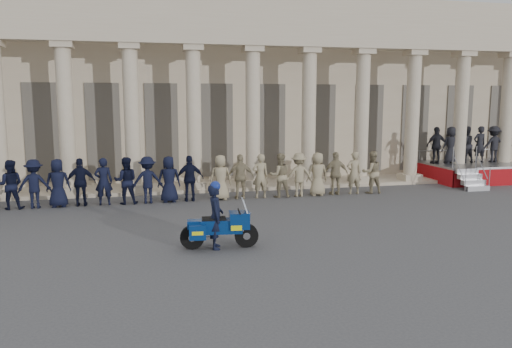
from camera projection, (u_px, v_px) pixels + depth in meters
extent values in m
plane|color=#424245|center=(269.00, 238.00, 14.50)|extent=(90.00, 90.00, 0.00)
cube|color=tan|center=(204.00, 91.00, 28.31)|extent=(40.00, 10.00, 9.00)
cube|color=tan|center=(222.00, 186.00, 22.98)|extent=(40.00, 2.60, 0.15)
cube|color=tan|center=(223.00, 34.00, 21.22)|extent=(35.80, 1.00, 1.00)
cube|color=tan|center=(223.00, 7.00, 21.06)|extent=(35.80, 1.00, 1.20)
cube|color=tan|center=(2.00, 192.00, 20.17)|extent=(0.90, 0.90, 0.30)
cube|color=tan|center=(70.00, 189.00, 20.75)|extent=(0.90, 0.90, 0.30)
cylinder|color=tan|center=(66.00, 118.00, 20.31)|extent=(0.64, 0.64, 5.60)
cube|color=tan|center=(62.00, 45.00, 19.88)|extent=(0.85, 0.85, 0.24)
cube|color=tan|center=(134.00, 187.00, 21.32)|extent=(0.90, 0.90, 0.30)
cylinder|color=tan|center=(132.00, 118.00, 20.88)|extent=(0.64, 0.64, 5.60)
cube|color=tan|center=(129.00, 46.00, 20.46)|extent=(0.85, 0.85, 0.24)
cube|color=tan|center=(195.00, 185.00, 21.89)|extent=(0.90, 0.90, 0.30)
cylinder|color=tan|center=(194.00, 117.00, 21.46)|extent=(0.64, 0.64, 5.60)
cube|color=tan|center=(193.00, 48.00, 21.03)|extent=(0.85, 0.85, 0.24)
cube|color=tan|center=(253.00, 183.00, 22.46)|extent=(0.90, 0.90, 0.30)
cylinder|color=tan|center=(253.00, 117.00, 22.03)|extent=(0.64, 0.64, 5.60)
cube|color=tan|center=(253.00, 49.00, 21.60)|extent=(0.85, 0.85, 0.24)
cube|color=tan|center=(308.00, 181.00, 23.03)|extent=(0.90, 0.90, 0.30)
cylinder|color=tan|center=(309.00, 116.00, 22.60)|extent=(0.64, 0.64, 5.60)
cube|color=tan|center=(310.00, 50.00, 22.17)|extent=(0.85, 0.85, 0.24)
cube|color=tan|center=(360.00, 179.00, 23.61)|extent=(0.90, 0.90, 0.30)
cylinder|color=tan|center=(362.00, 116.00, 23.17)|extent=(0.64, 0.64, 5.60)
cube|color=tan|center=(364.00, 52.00, 22.74)|extent=(0.85, 0.85, 0.24)
cube|color=tan|center=(410.00, 177.00, 24.18)|extent=(0.90, 0.90, 0.30)
cylinder|color=tan|center=(412.00, 116.00, 23.74)|extent=(0.64, 0.64, 5.60)
cube|color=tan|center=(415.00, 53.00, 23.32)|extent=(0.85, 0.85, 0.24)
cube|color=tan|center=(457.00, 175.00, 24.75)|extent=(0.90, 0.90, 0.30)
cylinder|color=tan|center=(461.00, 115.00, 24.32)|extent=(0.64, 0.64, 5.60)
cube|color=tan|center=(464.00, 54.00, 23.89)|extent=(0.85, 0.85, 0.24)
cube|color=tan|center=(502.00, 173.00, 25.32)|extent=(0.90, 0.90, 0.30)
cylinder|color=tan|center=(507.00, 115.00, 24.89)|extent=(0.64, 0.64, 5.60)
cube|color=tan|center=(511.00, 55.00, 24.46)|extent=(0.85, 0.85, 0.24)
cube|color=black|center=(43.00, 133.00, 22.08)|extent=(1.30, 0.12, 4.20)
cube|color=black|center=(104.00, 132.00, 22.65)|extent=(1.30, 0.12, 4.20)
cube|color=black|center=(162.00, 131.00, 23.22)|extent=(1.30, 0.12, 4.20)
cube|color=black|center=(217.00, 130.00, 23.79)|extent=(1.30, 0.12, 4.20)
cube|color=black|center=(270.00, 130.00, 24.37)|extent=(1.30, 0.12, 4.20)
cube|color=black|center=(320.00, 129.00, 24.94)|extent=(1.30, 0.12, 4.20)
cube|color=black|center=(368.00, 128.00, 25.51)|extent=(1.30, 0.12, 4.20)
cube|color=black|center=(414.00, 128.00, 26.08)|extent=(1.30, 0.12, 4.20)
cube|color=black|center=(458.00, 127.00, 26.65)|extent=(1.30, 0.12, 4.20)
cube|color=black|center=(500.00, 127.00, 27.23)|extent=(1.30, 0.12, 4.20)
imported|color=black|center=(10.00, 185.00, 18.26)|extent=(0.89, 0.69, 1.82)
imported|color=black|center=(34.00, 184.00, 18.44)|extent=(1.18, 0.68, 1.82)
imported|color=black|center=(58.00, 183.00, 18.62)|extent=(0.89, 0.58, 1.82)
imported|color=black|center=(81.00, 182.00, 18.80)|extent=(1.07, 0.45, 1.82)
imported|color=black|center=(104.00, 181.00, 18.98)|extent=(0.67, 0.44, 1.82)
imported|color=black|center=(126.00, 181.00, 19.16)|extent=(0.89, 0.69, 1.82)
imported|color=black|center=(148.00, 180.00, 19.34)|extent=(1.18, 0.68, 1.82)
imported|color=black|center=(169.00, 179.00, 19.52)|extent=(0.89, 0.58, 1.82)
imported|color=black|center=(190.00, 178.00, 19.70)|extent=(1.07, 0.45, 1.82)
imported|color=gray|center=(221.00, 177.00, 19.97)|extent=(0.89, 0.58, 1.82)
imported|color=gray|center=(241.00, 177.00, 20.15)|extent=(1.07, 0.45, 1.82)
imported|color=gray|center=(260.00, 176.00, 20.33)|extent=(0.67, 0.44, 1.82)
imported|color=gray|center=(280.00, 175.00, 20.52)|extent=(0.89, 0.69, 1.82)
imported|color=gray|center=(299.00, 175.00, 20.70)|extent=(1.18, 0.68, 1.82)
imported|color=gray|center=(317.00, 174.00, 20.88)|extent=(0.89, 0.58, 1.82)
imported|color=gray|center=(336.00, 173.00, 21.06)|extent=(1.07, 0.45, 1.82)
imported|color=gray|center=(354.00, 173.00, 21.24)|extent=(0.67, 0.44, 1.82)
imported|color=gray|center=(372.00, 172.00, 21.42)|extent=(0.89, 0.69, 1.82)
cube|color=gray|center=(474.00, 164.00, 24.73)|extent=(4.40, 3.14, 0.10)
cube|color=maroon|center=(495.00, 178.00, 23.29)|extent=(4.40, 0.04, 0.79)
cube|color=maroon|center=(434.00, 174.00, 24.31)|extent=(0.04, 3.14, 0.79)
cube|color=maroon|center=(511.00, 172.00, 25.27)|extent=(0.04, 3.14, 0.79)
cube|color=gray|center=(477.00, 188.00, 22.10)|extent=(1.10, 0.28, 0.22)
cube|color=gray|center=(473.00, 182.00, 22.33)|extent=(1.10, 0.28, 0.22)
cube|color=gray|center=(470.00, 176.00, 22.57)|extent=(1.10, 0.28, 0.22)
cube|color=gray|center=(466.00, 171.00, 22.81)|extent=(1.10, 0.28, 0.22)
cylinder|color=gray|center=(456.00, 150.00, 26.11)|extent=(4.40, 0.04, 0.04)
imported|color=black|center=(437.00, 145.00, 24.34)|extent=(1.06, 0.44, 1.81)
imported|color=black|center=(451.00, 145.00, 24.51)|extent=(0.88, 0.57, 1.81)
imported|color=black|center=(465.00, 145.00, 24.69)|extent=(0.88, 0.68, 1.81)
imported|color=black|center=(480.00, 144.00, 24.87)|extent=(0.66, 0.43, 1.81)
imported|color=black|center=(493.00, 144.00, 25.04)|extent=(1.17, 0.67, 1.81)
imported|color=black|center=(507.00, 144.00, 25.22)|extent=(1.06, 0.44, 1.81)
cylinder|color=black|center=(246.00, 235.00, 13.59)|extent=(0.66, 0.20, 0.65)
cylinder|color=black|center=(192.00, 237.00, 13.41)|extent=(0.66, 0.20, 0.65)
cube|color=navy|center=(221.00, 226.00, 13.46)|extent=(1.16, 0.52, 0.37)
cube|color=navy|center=(239.00, 220.00, 13.50)|extent=(0.59, 0.56, 0.44)
cube|color=silver|center=(239.00, 228.00, 13.53)|extent=(0.24, 0.31, 0.12)
cube|color=#B2BFCC|center=(245.00, 208.00, 13.47)|extent=(0.25, 0.47, 0.53)
cube|color=black|center=(214.00, 219.00, 13.41)|extent=(0.67, 0.40, 0.10)
cube|color=navy|center=(194.00, 224.00, 13.36)|extent=(0.38, 0.37, 0.22)
cube|color=navy|center=(198.00, 232.00, 13.08)|extent=(0.46, 0.26, 0.39)
cube|color=#DCE00B|center=(198.00, 232.00, 13.08)|extent=(0.32, 0.26, 0.10)
cube|color=navy|center=(197.00, 226.00, 13.70)|extent=(0.46, 0.26, 0.39)
cube|color=#DCE00B|center=(197.00, 226.00, 13.70)|extent=(0.32, 0.26, 0.10)
cylinder|color=silver|center=(203.00, 236.00, 13.68)|extent=(0.60, 0.16, 0.10)
cylinder|color=black|center=(239.00, 211.00, 13.46)|extent=(0.10, 0.69, 0.04)
imported|color=black|center=(216.00, 216.00, 13.40)|extent=(0.48, 0.68, 1.76)
sphere|color=navy|center=(215.00, 186.00, 13.28)|extent=(0.28, 0.28, 0.28)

